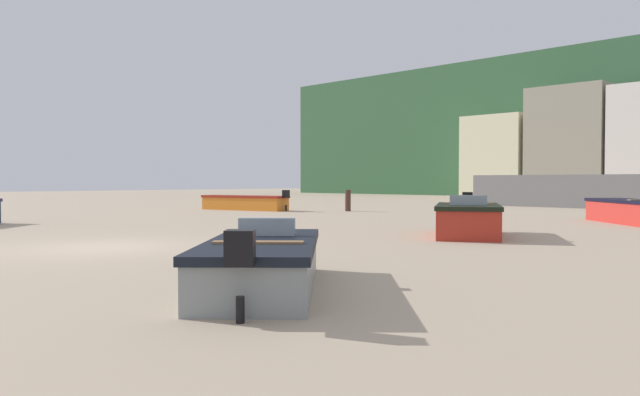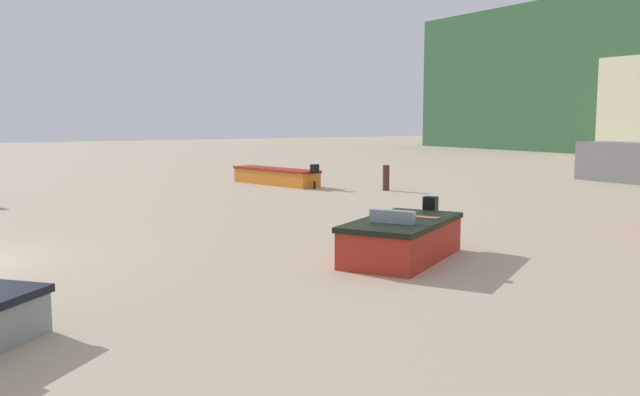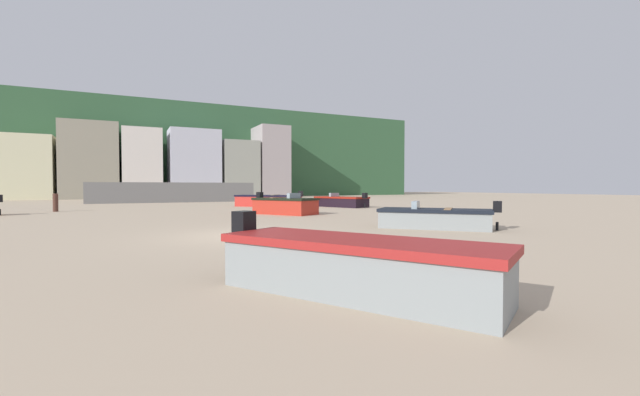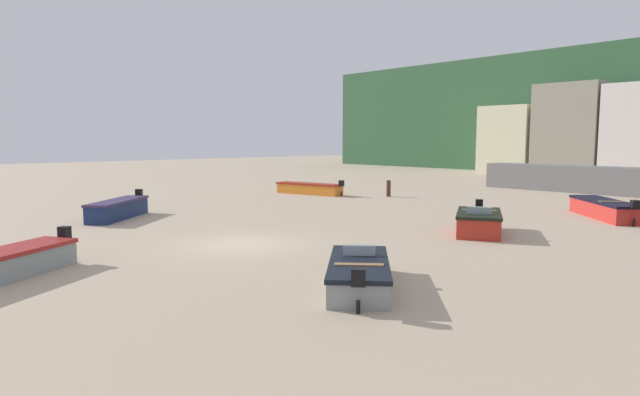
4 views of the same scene
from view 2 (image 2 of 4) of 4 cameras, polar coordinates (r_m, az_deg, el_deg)
The scene contains 3 objects.
boat_orange_1 at distance 32.27m, azimuth -3.77°, elevation 1.86°, with size 5.48×2.38×1.11m.
boat_red_3 at distance 15.22m, azimuth 7.02°, elevation -3.45°, with size 3.32×3.92×1.23m.
mooring_post_near_water at distance 29.66m, azimuth 5.64°, elevation 1.72°, with size 0.30×0.30×1.12m, color #482B23.
Camera 2 is at (16.57, -0.46, 3.17)m, focal length 37.60 mm.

